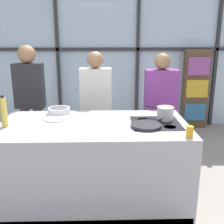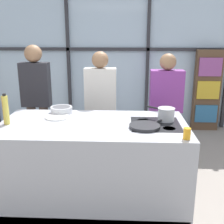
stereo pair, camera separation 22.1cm
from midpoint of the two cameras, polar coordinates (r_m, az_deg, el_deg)
The scene contains 13 objects.
ground_plane at distance 3.42m, azimuth -5.43°, elevation -17.20°, with size 18.00×18.00×0.00m, color gray.
back_window_wall at distance 5.56m, azimuth -4.04°, elevation 11.24°, with size 6.40×0.10×2.80m.
bookshelf at distance 5.71m, azimuth 15.57°, elevation 4.45°, with size 0.49×0.19×1.55m.
demo_island at distance 3.19m, azimuth -5.62°, elevation -10.29°, with size 2.02×1.03×0.92m.
spectator_far_left at distance 4.07m, azimuth -17.81°, elevation 2.74°, with size 0.40×0.24×1.70m.
spectator_center_left at distance 3.93m, azimuth -4.89°, elevation 1.96°, with size 0.43×0.23×1.61m.
spectator_center_right at distance 3.99m, azimuth 8.27°, elevation 1.73°, with size 0.45×0.22×1.59m.
frying_pan at distance 2.90m, azimuth 4.87°, elevation -2.71°, with size 0.46×0.45×0.04m.
saucepan at distance 3.15m, azimuth 8.78°, elevation -0.20°, with size 0.30×0.26×0.15m.
white_plate at distance 3.24m, azimuth -13.28°, elevation -1.28°, with size 0.28×0.28×0.01m, color white.
mixing_bowl at distance 3.42m, azimuth -12.54°, elevation 0.27°, with size 0.26×0.26×0.07m.
oil_bottle at distance 3.11m, azimuth -23.04°, elevation -0.03°, with size 0.06×0.06×0.33m.
juice_glass_near at distance 2.68m, azimuth 13.25°, elevation -3.93°, with size 0.07×0.07×0.11m, color orange.
Camera 1 is at (0.12, -2.85, 1.87)m, focal length 45.00 mm.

